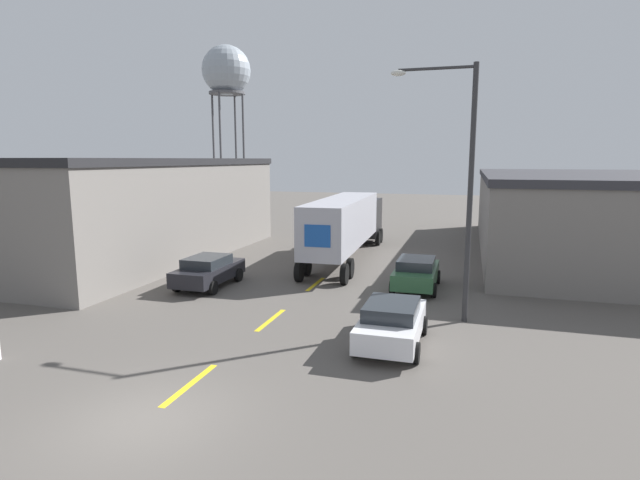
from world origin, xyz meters
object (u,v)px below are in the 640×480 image
at_px(parked_car_left_far, 208,270).
at_px(water_tower, 226,72).
at_px(street_lamp, 461,177).
at_px(parked_car_right_mid, 416,272).
at_px(parked_car_right_near, 392,322).
at_px(semi_truck, 348,221).

bearing_deg(parked_car_left_far, water_tower, 115.51).
bearing_deg(parked_car_left_far, street_lamp, -9.37).
bearing_deg(parked_car_right_mid, parked_car_right_near, -90.00).
height_order(parked_car_right_mid, water_tower, water_tower).
height_order(water_tower, street_lamp, water_tower).
bearing_deg(semi_truck, parked_car_left_far, -121.03).
bearing_deg(water_tower, parked_car_right_mid, -52.44).
distance_m(semi_truck, street_lamp, 13.05).
bearing_deg(water_tower, semi_truck, -52.50).
bearing_deg(parked_car_right_near, water_tower, 122.54).
distance_m(parked_car_right_mid, street_lamp, 6.71).
bearing_deg(street_lamp, parked_car_right_near, -121.00).
bearing_deg(street_lamp, semi_truck, 122.60).
height_order(parked_car_right_near, street_lamp, street_lamp).
relative_size(semi_truck, parked_car_right_near, 3.52).
bearing_deg(semi_truck, parked_car_right_mid, -54.33).
distance_m(parked_car_left_far, parked_car_right_near, 10.98).
distance_m(water_tower, street_lamp, 52.98).
relative_size(parked_car_left_far, street_lamp, 0.45).
xyz_separation_m(parked_car_left_far, water_tower, (-18.95, 39.71, 16.42)).
bearing_deg(water_tower, street_lamp, -53.69).
xyz_separation_m(parked_car_right_near, water_tower, (-28.64, 44.88, 16.42)).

